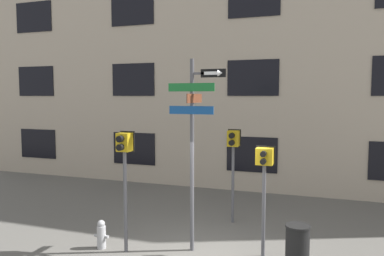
{
  "coord_description": "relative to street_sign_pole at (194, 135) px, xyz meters",
  "views": [
    {
      "loc": [
        2.33,
        -7.25,
        3.52
      ],
      "look_at": [
        -0.37,
        0.59,
        2.81
      ],
      "focal_mm": 35.0,
      "sensor_mm": 36.0,
      "label": 1
    }
  ],
  "objects": [
    {
      "name": "street_sign_pole",
      "position": [
        0.0,
        0.0,
        0.0
      ],
      "size": [
        1.3,
        1.0,
        4.33
      ],
      "color": "#4C4C51",
      "rests_on": "ground_plane"
    },
    {
      "name": "trash_bin",
      "position": [
        2.28,
        -0.25,
        -2.17
      ],
      "size": [
        0.5,
        0.5,
        0.94
      ],
      "color": "black",
      "rests_on": "ground_plane"
    },
    {
      "name": "building_facade",
      "position": [
        0.31,
        5.96,
        4.3
      ],
      "size": [
        24.0,
        0.63,
        13.89
      ],
      "color": "tan",
      "rests_on": "ground_plane"
    },
    {
      "name": "pedestrian_signal_right",
      "position": [
        1.53,
        0.19,
        -0.71
      ],
      "size": [
        0.42,
        0.4,
        2.43
      ],
      "color": "#4C4C51",
      "rests_on": "ground_plane"
    },
    {
      "name": "fire_hydrant",
      "position": [
        -2.08,
        -0.57,
        -2.33
      ],
      "size": [
        0.36,
        0.2,
        0.66
      ],
      "color": "#A5A5A8",
      "rests_on": "ground_plane"
    },
    {
      "name": "pedestrian_signal_left",
      "position": [
        -1.44,
        -0.57,
        -0.51
      ],
      "size": [
        0.35,
        0.4,
        2.74
      ],
      "color": "#4C4C51",
      "rests_on": "ground_plane"
    },
    {
      "name": "pedestrian_signal_across",
      "position": [
        0.4,
        2.16,
        -0.6
      ],
      "size": [
        0.36,
        0.4,
        2.6
      ],
      "color": "#4C4C51",
      "rests_on": "ground_plane"
    }
  ]
}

